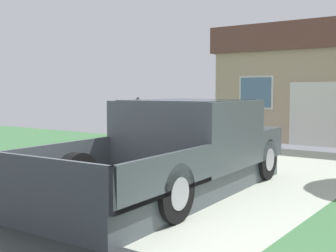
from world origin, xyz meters
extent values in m
cube|color=#B1B8A6|center=(0.00, 4.50, -0.03)|extent=(5.20, 9.00, 0.06)
cube|color=#424A4E|center=(0.23, 2.38, 0.21)|extent=(2.14, 5.47, 0.42)
cube|color=#424A4E|center=(0.20, 2.98, 1.00)|extent=(2.13, 2.21, 1.15)
cube|color=#1E2833|center=(0.20, 2.98, 1.34)|extent=(1.88, 2.03, 0.48)
cube|color=#424A4E|center=(0.12, 4.55, 0.71)|extent=(2.08, 1.14, 0.57)
cube|color=black|center=(0.31, 0.81, 0.45)|extent=(2.14, 2.34, 0.06)
cube|color=#424A4E|center=(-0.67, 0.76, 0.69)|extent=(0.18, 2.24, 0.54)
cube|color=#424A4E|center=(1.30, 0.86, 0.69)|extent=(0.18, 2.24, 0.54)
cube|color=#424A4E|center=(0.37, -0.28, 0.69)|extent=(2.02, 0.17, 0.54)
cube|color=black|center=(-0.95, 3.65, 1.25)|extent=(0.11, 0.19, 0.20)
cylinder|color=black|center=(-0.76, 4.34, 0.40)|extent=(0.30, 0.81, 0.80)
cylinder|color=#9E9EA3|center=(-0.76, 4.34, 0.40)|extent=(0.30, 0.45, 0.44)
cylinder|color=black|center=(1.00, 4.44, 0.40)|extent=(0.30, 0.81, 0.80)
cylinder|color=#9E9EA3|center=(1.00, 4.44, 0.40)|extent=(0.30, 0.45, 0.44)
cylinder|color=black|center=(-0.58, 0.99, 0.40)|extent=(0.30, 0.81, 0.80)
cylinder|color=#9E9EA3|center=(-0.58, 0.99, 0.40)|extent=(0.30, 0.45, 0.44)
cylinder|color=black|center=(1.18, 1.08, 0.40)|extent=(0.30, 0.81, 0.80)
cylinder|color=#9E9EA3|center=(1.18, 1.08, 0.40)|extent=(0.30, 0.45, 0.44)
cylinder|color=brown|center=(-1.37, 3.33, 0.40)|extent=(0.16, 0.16, 0.79)
cylinder|color=brown|center=(-1.04, 3.17, 0.40)|extent=(0.16, 0.16, 0.79)
cylinder|color=#3870B2|center=(-1.21, 3.25, 1.05)|extent=(0.33, 0.33, 0.58)
cylinder|color=tan|center=(-1.38, 3.33, 1.00)|extent=(0.09, 0.09, 0.63)
cylinder|color=tan|center=(-1.04, 3.17, 1.00)|extent=(0.09, 0.09, 0.63)
sphere|color=tan|center=(-1.21, 3.25, 1.46)|extent=(0.20, 0.20, 0.20)
cylinder|color=#232328|center=(-1.21, 3.25, 1.51)|extent=(0.43, 0.43, 0.01)
cone|color=#232328|center=(-1.21, 3.25, 1.57)|extent=(0.21, 0.21, 0.11)
cube|color=#B24C56|center=(-1.31, 3.08, 0.13)|extent=(0.28, 0.18, 0.26)
torus|color=#B24C56|center=(-1.31, 3.08, 0.31)|extent=(0.26, 0.02, 0.26)
cube|color=silver|center=(0.72, 10.15, 1.00)|extent=(2.68, 0.06, 2.01)
cube|color=slate|center=(-1.82, 10.15, 1.68)|extent=(1.10, 0.05, 1.00)
cube|color=silver|center=(-1.82, 10.17, 1.68)|extent=(1.23, 0.02, 1.12)
camera|label=1|loc=(4.51, -3.56, 1.76)|focal=46.84mm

